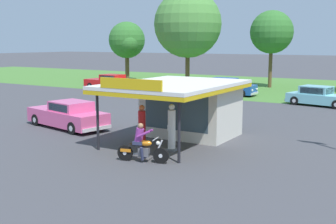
{
  "coord_description": "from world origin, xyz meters",
  "views": [
    {
      "loc": [
        10.38,
        -15.23,
        4.73
      ],
      "look_at": [
        -0.33,
        2.41,
        1.4
      ],
      "focal_mm": 46.25,
      "sensor_mm": 36.0,
      "label": 1
    }
  ],
  "objects_px": {
    "gas_pump_offside": "(172,129)",
    "parked_car_back_row_far_left": "(110,83)",
    "gas_pump_nearside": "(142,127)",
    "motorcycle_with_rider": "(142,146)",
    "parked_car_second_row_spare": "(227,87)",
    "featured_classic_sedan": "(68,115)",
    "parked_car_back_row_left": "(319,97)"
  },
  "relations": [
    {
      "from": "parked_car_back_row_far_left",
      "to": "parked_car_second_row_spare",
      "type": "distance_m",
      "value": 12.17
    },
    {
      "from": "gas_pump_nearside",
      "to": "parked_car_back_row_left",
      "type": "bearing_deg",
      "value": 76.9
    },
    {
      "from": "motorcycle_with_rider",
      "to": "featured_classic_sedan",
      "type": "bearing_deg",
      "value": 154.18
    },
    {
      "from": "featured_classic_sedan",
      "to": "parked_car_back_row_left",
      "type": "xyz_separation_m",
      "value": [
        10.12,
        16.07,
        -0.02
      ]
    },
    {
      "from": "motorcycle_with_rider",
      "to": "parked_car_back_row_far_left",
      "type": "bearing_deg",
      "value": 131.55
    },
    {
      "from": "parked_car_back_row_left",
      "to": "motorcycle_with_rider",
      "type": "bearing_deg",
      "value": -97.38
    },
    {
      "from": "motorcycle_with_rider",
      "to": "parked_car_back_row_left",
      "type": "bearing_deg",
      "value": 82.62
    },
    {
      "from": "gas_pump_offside",
      "to": "parked_car_back_row_far_left",
      "type": "bearing_deg",
      "value": 134.93
    },
    {
      "from": "motorcycle_with_rider",
      "to": "parked_car_second_row_spare",
      "type": "xyz_separation_m",
      "value": [
        -6.06,
        22.35,
        0.06
      ]
    },
    {
      "from": "parked_car_back_row_far_left",
      "to": "parked_car_second_row_spare",
      "type": "xyz_separation_m",
      "value": [
        12.01,
        1.97,
        0.01
      ]
    },
    {
      "from": "parked_car_second_row_spare",
      "to": "motorcycle_with_rider",
      "type": "bearing_deg",
      "value": -74.83
    },
    {
      "from": "parked_car_back_row_far_left",
      "to": "gas_pump_nearside",
      "type": "bearing_deg",
      "value": -47.69
    },
    {
      "from": "gas_pump_offside",
      "to": "featured_classic_sedan",
      "type": "relative_size",
      "value": 0.36
    },
    {
      "from": "gas_pump_nearside",
      "to": "parked_car_second_row_spare",
      "type": "distance_m",
      "value": 20.65
    },
    {
      "from": "gas_pump_offside",
      "to": "parked_car_back_row_far_left",
      "type": "xyz_separation_m",
      "value": [
        -18.13,
        18.18,
        -0.25
      ]
    },
    {
      "from": "motorcycle_with_rider",
      "to": "parked_car_second_row_spare",
      "type": "distance_m",
      "value": 23.16
    },
    {
      "from": "parked_car_back_row_far_left",
      "to": "parked_car_back_row_left",
      "type": "xyz_separation_m",
      "value": [
        20.62,
        -0.66,
        -0.03
      ]
    },
    {
      "from": "motorcycle_with_rider",
      "to": "parked_car_back_row_left",
      "type": "relative_size",
      "value": 0.41
    },
    {
      "from": "parked_car_back_row_left",
      "to": "gas_pump_offside",
      "type": "bearing_deg",
      "value": -98.08
    },
    {
      "from": "parked_car_second_row_spare",
      "to": "featured_classic_sedan",
      "type": "bearing_deg",
      "value": -94.59
    },
    {
      "from": "gas_pump_nearside",
      "to": "parked_car_back_row_left",
      "type": "relative_size",
      "value": 0.37
    },
    {
      "from": "parked_car_second_row_spare",
      "to": "parked_car_back_row_left",
      "type": "bearing_deg",
      "value": -16.96
    },
    {
      "from": "gas_pump_nearside",
      "to": "motorcycle_with_rider",
      "type": "xyz_separation_m",
      "value": [
        1.52,
        -2.21,
        -0.22
      ]
    },
    {
      "from": "featured_classic_sedan",
      "to": "motorcycle_with_rider",
      "type": "bearing_deg",
      "value": -25.82
    },
    {
      "from": "motorcycle_with_rider",
      "to": "featured_classic_sedan",
      "type": "height_order",
      "value": "motorcycle_with_rider"
    },
    {
      "from": "gas_pump_nearside",
      "to": "featured_classic_sedan",
      "type": "xyz_separation_m",
      "value": [
        -6.04,
        1.45,
        -0.18
      ]
    },
    {
      "from": "motorcycle_with_rider",
      "to": "parked_car_back_row_far_left",
      "type": "relative_size",
      "value": 0.38
    },
    {
      "from": "gas_pump_offside",
      "to": "parked_car_back_row_far_left",
      "type": "height_order",
      "value": "gas_pump_offside"
    },
    {
      "from": "featured_classic_sedan",
      "to": "parked_car_back_row_left",
      "type": "distance_m",
      "value": 18.99
    },
    {
      "from": "motorcycle_with_rider",
      "to": "gas_pump_offside",
      "type": "bearing_deg",
      "value": 88.22
    },
    {
      "from": "gas_pump_offside",
      "to": "motorcycle_with_rider",
      "type": "height_order",
      "value": "gas_pump_offside"
    },
    {
      "from": "gas_pump_offside",
      "to": "featured_classic_sedan",
      "type": "distance_m",
      "value": 7.77
    }
  ]
}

